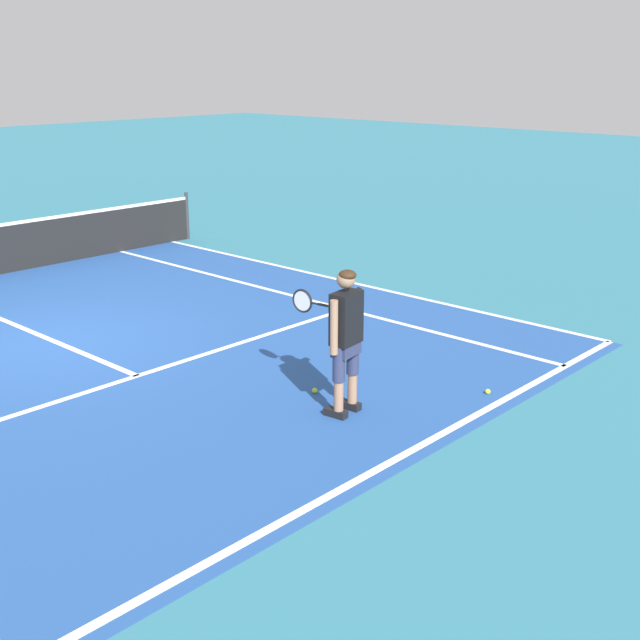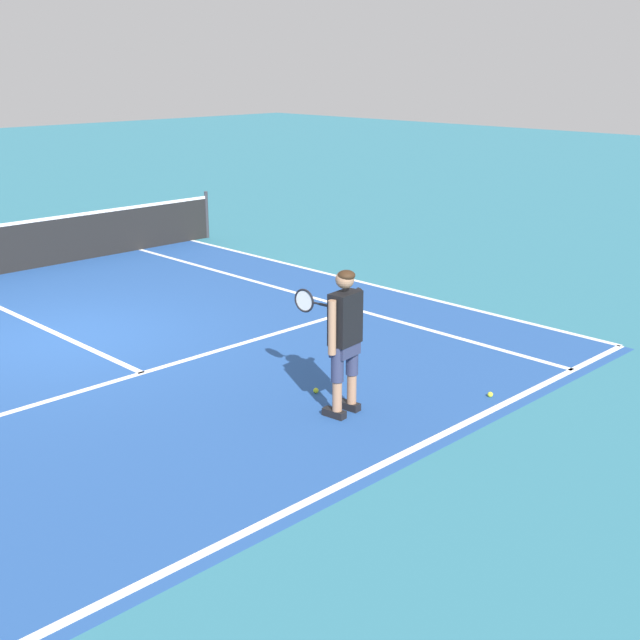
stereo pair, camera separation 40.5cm
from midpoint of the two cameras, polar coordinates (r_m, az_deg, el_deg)
The scene contains 11 objects.
ground_plane at distance 12.69m, azimuth -18.72°, elevation -1.43°, with size 80.00×80.00×0.00m, color teal.
court_inner_surface at distance 12.03m, azimuth -16.88°, elevation -2.26°, with size 10.98×10.71×0.00m, color #234C93.
line_baseline at distance 8.31m, azimuth 2.07°, elevation -10.53°, with size 10.98×0.10×0.01m, color white.
line_service at distance 11.02m, azimuth -13.54°, elevation -3.78°, with size 8.23×0.10×0.01m, color white.
line_centre_service at distance 13.68m, azimuth -21.09°, elevation -0.32°, with size 0.10×6.40×0.01m, color white.
line_singles_right at distance 14.41m, azimuth -2.77°, elevation 1.71°, with size 0.10×10.31×0.01m, color white.
line_doubles_right at distance 15.37m, azimuth 0.89°, elevation 2.73°, with size 0.10×10.31×0.01m, color white.
tennis_player at distance 9.29m, azimuth 0.45°, elevation -0.83°, with size 0.61×1.17×1.71m.
tennis_ball_near_feet at distance 11.23m, azimuth 0.78°, elevation -2.71°, with size 0.07×0.07×0.07m, color #CCE02D.
tennis_ball_by_baseline at distance 10.18m, azimuth -1.51°, elevation -4.90°, with size 0.07×0.07×0.07m, color #CCE02D.
tennis_ball_mid_court at distance 10.31m, azimuth 10.40°, elevation -4.89°, with size 0.07×0.07×0.07m, color #CCE02D.
Camera 1 is at (-5.73, -10.56, 3.89)m, focal length 46.38 mm.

